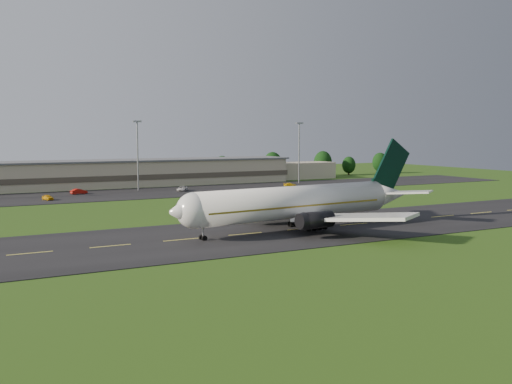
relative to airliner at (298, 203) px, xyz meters
name	(u,v)px	position (x,y,z in m)	size (l,w,h in m)	color
ground	(245,234)	(-10.09, -0.09, -4.66)	(360.00, 360.00, 0.00)	#204110
taxiway	(245,234)	(-10.09, -0.09, -4.61)	(220.00, 30.00, 0.10)	black
apron	(129,194)	(-10.09, 71.91, -4.61)	(260.00, 30.00, 0.10)	black
airliner	(298,203)	(0.00, 0.00, 0.00)	(51.25, 41.97, 15.57)	white
terminal	(128,174)	(-3.69, 96.10, -0.67)	(145.00, 16.00, 8.40)	tan
light_mast_centre	(137,147)	(-5.09, 79.91, 8.08)	(2.40, 1.20, 20.35)	gray
light_mast_east	(299,145)	(49.91, 79.91, 8.08)	(2.40, 1.20, 20.35)	gray
tree_line	(181,167)	(17.83, 106.32, 0.25)	(200.81, 8.77, 9.83)	black
service_vehicle_a	(48,197)	(-32.01, 65.98, -3.89)	(1.59, 3.94, 1.34)	#E4A60D
service_vehicle_b	(79,191)	(-22.47, 77.04, -3.82)	(1.56, 4.47, 1.47)	#A0110A
service_vehicle_c	(182,189)	(5.57, 72.04, -3.83)	(2.43, 5.26, 1.46)	silver
service_vehicle_d	(290,185)	(40.23, 69.43, -3.97)	(1.65, 4.06, 1.18)	#E8B80D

